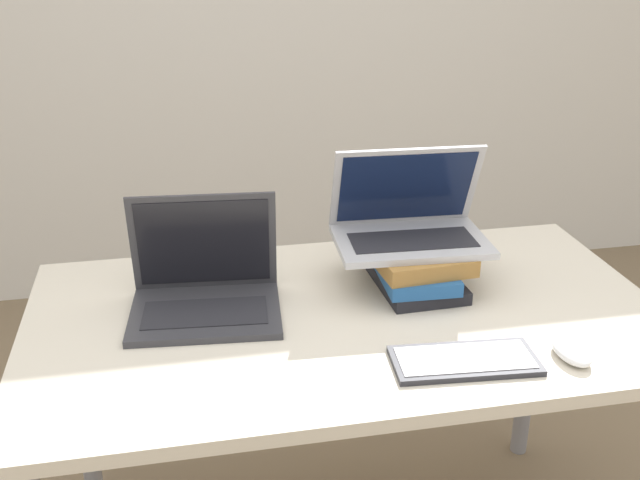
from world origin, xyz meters
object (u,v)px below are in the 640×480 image
(mouse, at_px, (572,351))
(laptop_on_books, at_px, (409,223))
(laptop_left, at_px, (205,289))
(wireless_keyboard, at_px, (465,360))
(book_stack, at_px, (414,264))

(mouse, bearing_deg, laptop_on_books, 118.50)
(laptop_left, relative_size, mouse, 3.07)
(laptop_left, distance_m, laptop_on_books, 0.50)
(laptop_left, relative_size, laptop_on_books, 0.96)
(laptop_on_books, bearing_deg, laptop_left, -173.52)
(wireless_keyboard, bearing_deg, laptop_on_books, 90.24)
(book_stack, height_order, wireless_keyboard, book_stack)
(book_stack, height_order, mouse, book_stack)
(laptop_left, height_order, wireless_keyboard, laptop_left)
(laptop_on_books, relative_size, mouse, 3.20)
(laptop_left, xyz_separation_m, laptop_on_books, (0.48, 0.05, 0.10))
(laptop_left, relative_size, wireless_keyboard, 1.17)
(laptop_on_books, xyz_separation_m, wireless_keyboard, (0.00, -0.38, -0.14))
(laptop_on_books, distance_m, mouse, 0.47)
(wireless_keyboard, height_order, mouse, mouse)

